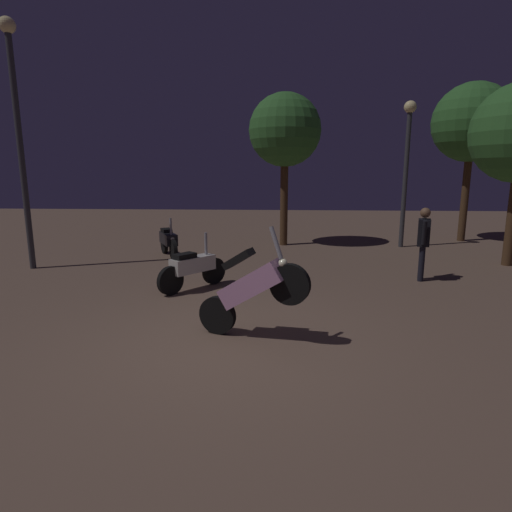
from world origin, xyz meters
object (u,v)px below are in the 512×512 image
streetlamp_near (17,117)px  streetlamp_far (407,154)px  motorcycle_pink_foreground (252,288)px  person_rider_beside (423,238)px  motorcycle_white_parked_left (193,268)px  motorcycle_black_parked_right (168,241)px

streetlamp_near → streetlamp_far: streetlamp_near is taller
motorcycle_pink_foreground → streetlamp_far: streetlamp_far is taller
streetlamp_near → person_rider_beside: bearing=-4.0°
motorcycle_pink_foreground → motorcycle_white_parked_left: bearing=138.3°
motorcycle_white_parked_left → streetlamp_far: 7.88m
motorcycle_pink_foreground → motorcycle_white_parked_left: motorcycle_pink_foreground is taller
motorcycle_white_parked_left → streetlamp_near: (-4.28, 1.61, 3.09)m
motorcycle_white_parked_left → person_rider_beside: (4.79, 0.97, 0.49)m
motorcycle_pink_foreground → person_rider_beside: 4.89m
motorcycle_pink_foreground → motorcycle_black_parked_right: motorcycle_pink_foreground is taller
motorcycle_pink_foreground → motorcycle_white_parked_left: size_ratio=1.22×
person_rider_beside → streetlamp_far: size_ratio=0.36×
motorcycle_black_parked_right → streetlamp_far: size_ratio=0.35×
motorcycle_black_parked_right → person_rider_beside: bearing=42.4°
motorcycle_pink_foreground → person_rider_beside: motorcycle_pink_foreground is taller
motorcycle_white_parked_left → streetlamp_near: 5.52m
person_rider_beside → motorcycle_white_parked_left: bearing=-151.9°
motorcycle_black_parked_right → person_rider_beside: person_rider_beside is taller
motorcycle_pink_foreground → streetlamp_near: bearing=163.9°
person_rider_beside → motorcycle_pink_foreground: bearing=-118.2°
motorcycle_white_parked_left → streetlamp_near: streetlamp_near is taller
person_rider_beside → streetlamp_far: streetlamp_far is taller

